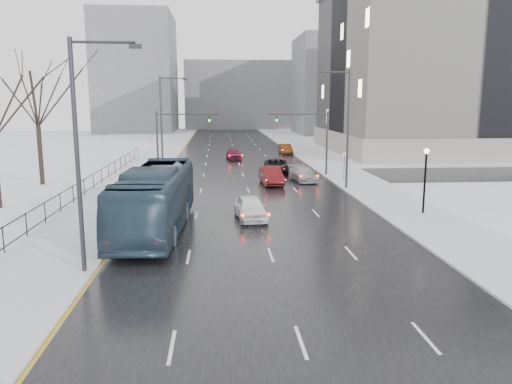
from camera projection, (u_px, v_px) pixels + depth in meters
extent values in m
cube|color=black|center=(238.00, 162.00, 61.67)|extent=(16.00, 150.00, 0.04)
cube|color=black|center=(243.00, 177.00, 49.90)|extent=(130.00, 10.00, 0.04)
cube|color=silver|center=(153.00, 162.00, 60.87)|extent=(5.00, 150.00, 0.16)
cube|color=silver|center=(322.00, 161.00, 62.45)|extent=(5.00, 150.00, 0.16)
cube|color=white|center=(73.00, 163.00, 60.16)|extent=(14.00, 150.00, 0.12)
cube|color=black|center=(50.00, 200.00, 31.02)|extent=(0.04, 70.00, 0.05)
cube|color=black|center=(51.00, 215.00, 31.20)|extent=(0.04, 70.00, 0.05)
cylinder|color=black|center=(50.00, 209.00, 31.12)|extent=(0.06, 0.06, 1.30)
cylinder|color=#2D2D33|center=(348.00, 131.00, 41.79)|extent=(0.20, 0.20, 10.00)
cylinder|color=#2D2D33|center=(334.00, 72.00, 40.83)|extent=(2.60, 0.12, 0.12)
cube|color=#2D2D33|center=(319.00, 74.00, 40.76)|extent=(0.50, 0.25, 0.18)
cylinder|color=#2D2D33|center=(77.00, 160.00, 20.91)|extent=(0.20, 0.20, 10.00)
cylinder|color=#2D2D33|center=(103.00, 42.00, 20.14)|extent=(2.60, 0.12, 0.12)
cube|color=#2D2D33|center=(135.00, 46.00, 20.27)|extent=(0.50, 0.25, 0.18)
cylinder|color=#2D2D33|center=(161.00, 125.00, 52.30)|extent=(0.20, 0.20, 10.00)
cylinder|color=#2D2D33|center=(172.00, 78.00, 51.53)|extent=(2.60, 0.12, 0.12)
cube|color=#2D2D33|center=(185.00, 80.00, 51.66)|extent=(0.50, 0.25, 0.18)
cylinder|color=black|center=(425.00, 183.00, 32.68)|extent=(0.14, 0.14, 4.00)
sphere|color=#FFE5B2|center=(427.00, 151.00, 32.31)|extent=(0.36, 0.36, 0.36)
cylinder|color=#2D2D33|center=(327.00, 144.00, 49.95)|extent=(0.20, 0.20, 6.50)
cylinder|color=#2D2D33|center=(298.00, 114.00, 49.19)|extent=(6.00, 0.12, 0.12)
imported|color=#2D2D33|center=(277.00, 120.00, 49.14)|extent=(0.15, 0.18, 0.90)
sphere|color=#19FF33|center=(277.00, 120.00, 49.00)|extent=(0.16, 0.16, 0.16)
cylinder|color=#2D2D33|center=(157.00, 145.00, 48.69)|extent=(0.20, 0.20, 6.50)
cylinder|color=#2D2D33|center=(188.00, 114.00, 48.38)|extent=(6.00, 0.12, 0.12)
imported|color=#2D2D33|center=(209.00, 120.00, 48.65)|extent=(0.15, 0.18, 0.90)
sphere|color=#19FF33|center=(209.00, 120.00, 48.50)|extent=(0.16, 0.16, 0.16)
cylinder|color=#2D2D33|center=(344.00, 167.00, 46.41)|extent=(0.06, 0.06, 2.50)
cylinder|color=white|center=(345.00, 155.00, 46.21)|extent=(0.60, 0.03, 0.60)
torus|color=#B20C0C|center=(345.00, 155.00, 46.21)|extent=(0.58, 0.06, 0.58)
cube|color=gray|center=(470.00, 70.00, 73.91)|extent=(40.00, 30.00, 24.00)
cube|color=gray|center=(465.00, 141.00, 75.80)|extent=(40.60, 30.60, 3.00)
cube|color=slate|center=(349.00, 86.00, 115.75)|extent=(24.00, 20.00, 22.00)
cube|color=slate|center=(137.00, 74.00, 121.27)|extent=(18.00, 22.00, 28.00)
cube|color=slate|center=(241.00, 96.00, 138.83)|extent=(30.00, 18.00, 18.00)
imported|color=#2B4255|center=(156.00, 199.00, 28.78)|extent=(3.71, 13.45, 3.71)
imported|color=white|center=(250.00, 208.00, 31.67)|extent=(2.16, 4.54, 1.50)
imported|color=#560E10|center=(271.00, 176.00, 44.82)|extent=(2.00, 4.88, 1.57)
imported|color=black|center=(276.00, 166.00, 51.92)|extent=(3.01, 5.64, 1.51)
imported|color=#ACAAAE|center=(303.00, 174.00, 46.89)|extent=(2.49, 4.84, 1.34)
imported|color=maroon|center=(234.00, 154.00, 63.97)|extent=(2.11, 4.35, 1.43)
imported|color=#683111|center=(286.00, 149.00, 71.08)|extent=(1.71, 4.34, 1.40)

